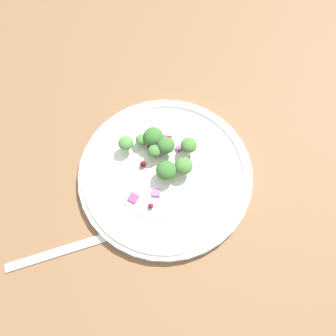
% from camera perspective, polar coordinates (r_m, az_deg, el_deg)
% --- Properties ---
extents(ground_plane, '(1.80, 1.80, 0.02)m').
position_cam_1_polar(ground_plane, '(0.56, 0.31, -4.26)').
color(ground_plane, brown).
extents(plate, '(0.26, 0.26, 0.02)m').
position_cam_1_polar(plate, '(0.56, 0.00, -0.78)').
color(plate, white).
rests_on(plate, ground_plane).
extents(dressing_pool, '(0.15, 0.15, 0.00)m').
position_cam_1_polar(dressing_pool, '(0.55, 0.00, -0.59)').
color(dressing_pool, white).
rests_on(dressing_pool, plate).
extents(broccoli_floret_0, '(0.03, 0.03, 0.03)m').
position_cam_1_polar(broccoli_floret_0, '(0.54, 2.41, 0.30)').
color(broccoli_floret_0, '#8EB77A').
rests_on(broccoli_floret_0, plate).
extents(broccoli_floret_1, '(0.03, 0.03, 0.03)m').
position_cam_1_polar(broccoli_floret_1, '(0.53, 0.12, -0.30)').
color(broccoli_floret_1, '#ADD18E').
rests_on(broccoli_floret_1, plate).
extents(broccoli_floret_2, '(0.02, 0.02, 0.02)m').
position_cam_1_polar(broccoli_floret_2, '(0.56, -4.02, 4.36)').
color(broccoli_floret_2, '#9EC684').
rests_on(broccoli_floret_2, plate).
extents(broccoli_floret_3, '(0.03, 0.03, 0.03)m').
position_cam_1_polar(broccoli_floret_3, '(0.56, -2.28, 4.87)').
color(broccoli_floret_3, '#ADD18E').
rests_on(broccoli_floret_3, plate).
extents(broccoli_floret_4, '(0.03, 0.03, 0.03)m').
position_cam_1_polar(broccoli_floret_4, '(0.55, -0.33, 3.48)').
color(broccoli_floret_4, '#9EC684').
rests_on(broccoli_floret_4, plate).
extents(broccoli_floret_5, '(0.02, 0.02, 0.02)m').
position_cam_1_polar(broccoli_floret_5, '(0.55, -2.08, 2.60)').
color(broccoli_floret_5, '#8EB77A').
rests_on(broccoli_floret_5, plate).
extents(broccoli_floret_6, '(0.02, 0.02, 0.02)m').
position_cam_1_polar(broccoli_floret_6, '(0.55, 3.24, 3.49)').
color(broccoli_floret_6, '#ADD18E').
rests_on(broccoli_floret_6, plate).
extents(broccoli_floret_7, '(0.02, 0.02, 0.02)m').
position_cam_1_polar(broccoli_floret_7, '(0.56, -6.50, 3.79)').
color(broccoli_floret_7, '#9EC684').
rests_on(broccoli_floret_7, plate).
extents(cranberry_0, '(0.01, 0.01, 0.01)m').
position_cam_1_polar(cranberry_0, '(0.57, -2.79, 3.16)').
color(cranberry_0, '#4C0A14').
rests_on(cranberry_0, plate).
extents(cranberry_1, '(0.01, 0.01, 0.01)m').
position_cam_1_polar(cranberry_1, '(0.56, -1.68, 2.21)').
color(cranberry_1, maroon).
rests_on(cranberry_1, plate).
extents(cranberry_2, '(0.01, 0.01, 0.01)m').
position_cam_1_polar(cranberry_2, '(0.57, 0.12, 4.56)').
color(cranberry_2, maroon).
rests_on(cranberry_2, plate).
extents(cranberry_3, '(0.01, 0.01, 0.01)m').
position_cam_1_polar(cranberry_3, '(0.55, 1.86, 0.82)').
color(cranberry_3, maroon).
rests_on(cranberry_3, plate).
extents(cranberry_4, '(0.01, 0.01, 0.01)m').
position_cam_1_polar(cranberry_4, '(0.53, -2.68, -5.85)').
color(cranberry_4, maroon).
rests_on(cranberry_4, plate).
extents(cranberry_5, '(0.01, 0.01, 0.01)m').
position_cam_1_polar(cranberry_5, '(0.56, -1.05, 3.30)').
color(cranberry_5, '#4C0A14').
rests_on(cranberry_5, plate).
extents(cranberry_6, '(0.01, 0.01, 0.01)m').
position_cam_1_polar(cranberry_6, '(0.55, -3.85, 0.59)').
color(cranberry_6, '#4C0A14').
rests_on(cranberry_6, plate).
extents(onion_bit_0, '(0.02, 0.02, 0.01)m').
position_cam_1_polar(onion_bit_0, '(0.57, -0.15, 4.40)').
color(onion_bit_0, '#843D75').
rests_on(onion_bit_0, plate).
extents(onion_bit_1, '(0.02, 0.02, 0.00)m').
position_cam_1_polar(onion_bit_1, '(0.54, -5.34, -4.64)').
color(onion_bit_1, '#843D75').
rests_on(onion_bit_1, plate).
extents(onion_bit_2, '(0.01, 0.02, 0.01)m').
position_cam_1_polar(onion_bit_2, '(0.57, 1.99, 3.14)').
color(onion_bit_2, '#934C84').
rests_on(onion_bit_2, plate).
extents(onion_bit_3, '(0.01, 0.01, 0.00)m').
position_cam_1_polar(onion_bit_3, '(0.57, 2.86, 3.55)').
color(onion_bit_3, '#934C84').
rests_on(onion_bit_3, plate).
extents(onion_bit_4, '(0.01, 0.01, 0.01)m').
position_cam_1_polar(onion_bit_4, '(0.56, 2.73, 0.49)').
color(onion_bit_4, '#A35B93').
rests_on(onion_bit_4, plate).
extents(onion_bit_5, '(0.01, 0.02, 0.01)m').
position_cam_1_polar(onion_bit_5, '(0.54, -1.76, -4.14)').
color(onion_bit_5, '#A35B93').
rests_on(onion_bit_5, plate).
extents(fork, '(0.03, 0.19, 0.01)m').
position_cam_1_polar(fork, '(0.54, -13.34, -11.44)').
color(fork, silver).
rests_on(fork, ground_plane).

